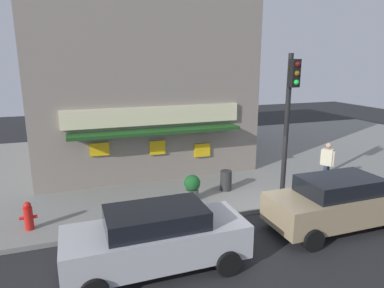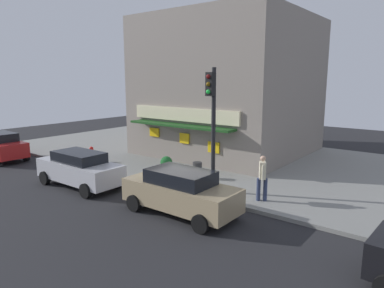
{
  "view_description": "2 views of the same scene",
  "coord_description": "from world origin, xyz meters",
  "px_view_note": "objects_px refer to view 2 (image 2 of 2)",
  "views": [
    {
      "loc": [
        -5.93,
        -9.54,
        5.13
      ],
      "look_at": [
        -1.78,
        2.28,
        2.08
      ],
      "focal_mm": 31.96,
      "sensor_mm": 36.0,
      "label": 1
    },
    {
      "loc": [
        9.46,
        -11.16,
        4.94
      ],
      "look_at": [
        -0.63,
        1.88,
        1.85
      ],
      "focal_mm": 32.65,
      "sensor_mm": 36.0,
      "label": 2
    }
  ],
  "objects_px": {
    "fire_hydrant": "(92,154)",
    "parked_car_tan": "(181,191)",
    "trash_can": "(197,170)",
    "parked_car_silver": "(80,169)",
    "traffic_light": "(212,114)",
    "pedestrian": "(262,176)",
    "parked_car_red": "(0,146)",
    "potted_plant_by_doorway": "(166,165)"
  },
  "relations": [
    {
      "from": "fire_hydrant",
      "to": "parked_car_tan",
      "type": "relative_size",
      "value": 0.2
    },
    {
      "from": "pedestrian",
      "to": "parked_car_tan",
      "type": "distance_m",
      "value": 3.37
    },
    {
      "from": "traffic_light",
      "to": "parked_car_silver",
      "type": "bearing_deg",
      "value": -154.13
    },
    {
      "from": "fire_hydrant",
      "to": "parked_car_red",
      "type": "distance_m",
      "value": 5.97
    },
    {
      "from": "fire_hydrant",
      "to": "traffic_light",
      "type": "bearing_deg",
      "value": -2.28
    },
    {
      "from": "trash_can",
      "to": "parked_car_tan",
      "type": "xyz_separation_m",
      "value": [
        2.06,
        -3.77,
        0.32
      ]
    },
    {
      "from": "parked_car_red",
      "to": "parked_car_silver",
      "type": "bearing_deg",
      "value": -1.59
    },
    {
      "from": "fire_hydrant",
      "to": "parked_car_tan",
      "type": "xyz_separation_m",
      "value": [
        9.07,
        -2.77,
        0.29
      ]
    },
    {
      "from": "trash_can",
      "to": "parked_car_silver",
      "type": "bearing_deg",
      "value": -133.08
    },
    {
      "from": "parked_car_red",
      "to": "fire_hydrant",
      "type": "bearing_deg",
      "value": 28.05
    },
    {
      "from": "fire_hydrant",
      "to": "pedestrian",
      "type": "xyz_separation_m",
      "value": [
        10.97,
        -0.01,
        0.58
      ]
    },
    {
      "from": "pedestrian",
      "to": "trash_can",
      "type": "bearing_deg",
      "value": 165.71
    },
    {
      "from": "trash_can",
      "to": "parked_car_red",
      "type": "height_order",
      "value": "parked_car_red"
    },
    {
      "from": "traffic_light",
      "to": "potted_plant_by_doorway",
      "type": "xyz_separation_m",
      "value": [
        -3.36,
        0.86,
        -2.84
      ]
    },
    {
      "from": "pedestrian",
      "to": "potted_plant_by_doorway",
      "type": "height_order",
      "value": "pedestrian"
    },
    {
      "from": "fire_hydrant",
      "to": "parked_car_tan",
      "type": "height_order",
      "value": "parked_car_tan"
    },
    {
      "from": "parked_car_red",
      "to": "parked_car_silver",
      "type": "height_order",
      "value": "parked_car_red"
    },
    {
      "from": "parked_car_tan",
      "to": "parked_car_red",
      "type": "distance_m",
      "value": 14.33
    },
    {
      "from": "parked_car_tan",
      "to": "parked_car_silver",
      "type": "xyz_separation_m",
      "value": [
        -5.84,
        -0.27,
        -0.01
      ]
    },
    {
      "from": "trash_can",
      "to": "potted_plant_by_doorway",
      "type": "relative_size",
      "value": 0.83
    },
    {
      "from": "traffic_light",
      "to": "fire_hydrant",
      "type": "relative_size",
      "value": 5.9
    },
    {
      "from": "pedestrian",
      "to": "parked_car_tan",
      "type": "relative_size",
      "value": 0.41
    },
    {
      "from": "fire_hydrant",
      "to": "parked_car_red",
      "type": "bearing_deg",
      "value": -151.95
    },
    {
      "from": "parked_car_red",
      "to": "parked_car_tan",
      "type": "bearing_deg",
      "value": 0.12
    },
    {
      "from": "parked_car_tan",
      "to": "parked_car_red",
      "type": "bearing_deg",
      "value": -179.88
    },
    {
      "from": "traffic_light",
      "to": "parked_car_tan",
      "type": "distance_m",
      "value": 3.6
    },
    {
      "from": "traffic_light",
      "to": "pedestrian",
      "type": "distance_m",
      "value": 3.23
    },
    {
      "from": "fire_hydrant",
      "to": "potted_plant_by_doorway",
      "type": "distance_m",
      "value": 5.45
    },
    {
      "from": "parked_car_tan",
      "to": "parked_car_silver",
      "type": "height_order",
      "value": "parked_car_tan"
    },
    {
      "from": "trash_can",
      "to": "parked_car_red",
      "type": "bearing_deg",
      "value": -162.78
    },
    {
      "from": "traffic_light",
      "to": "trash_can",
      "type": "height_order",
      "value": "traffic_light"
    },
    {
      "from": "traffic_light",
      "to": "pedestrian",
      "type": "xyz_separation_m",
      "value": [
        2.2,
        0.34,
        -2.34
      ]
    },
    {
      "from": "parked_car_tan",
      "to": "trash_can",
      "type": "bearing_deg",
      "value": 118.66
    },
    {
      "from": "traffic_light",
      "to": "fire_hydrant",
      "type": "xyz_separation_m",
      "value": [
        -8.78,
        0.35,
        -2.93
      ]
    },
    {
      "from": "fire_hydrant",
      "to": "potted_plant_by_doorway",
      "type": "relative_size",
      "value": 0.93
    },
    {
      "from": "parked_car_silver",
      "to": "pedestrian",
      "type": "bearing_deg",
      "value": 21.37
    },
    {
      "from": "pedestrian",
      "to": "parked_car_tan",
      "type": "bearing_deg",
      "value": -124.58
    },
    {
      "from": "potted_plant_by_doorway",
      "to": "trash_can",
      "type": "bearing_deg",
      "value": 17.01
    },
    {
      "from": "fire_hydrant",
      "to": "parked_car_silver",
      "type": "relative_size",
      "value": 0.2
    },
    {
      "from": "parked_car_tan",
      "to": "fire_hydrant",
      "type": "bearing_deg",
      "value": 163.01
    },
    {
      "from": "parked_car_red",
      "to": "parked_car_silver",
      "type": "distance_m",
      "value": 8.5
    },
    {
      "from": "fire_hydrant",
      "to": "potted_plant_by_doorway",
      "type": "height_order",
      "value": "potted_plant_by_doorway"
    }
  ]
}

